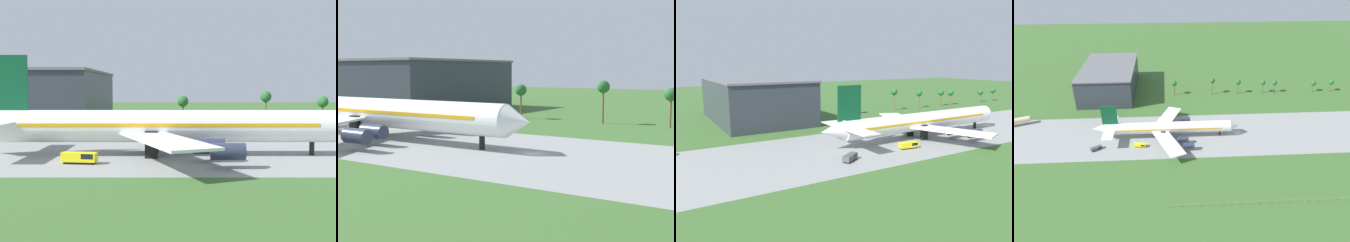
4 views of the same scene
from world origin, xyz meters
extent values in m
plane|color=#3D662D|center=(0.00, 0.00, 0.00)|extent=(600.00, 600.00, 0.00)
cube|color=gray|center=(0.00, 0.00, 0.01)|extent=(320.00, 44.00, 0.02)
cylinder|color=white|center=(-38.61, -1.28, 5.80)|extent=(67.14, 6.31, 6.31)
cone|color=white|center=(-2.52, -1.28, 5.80)|extent=(5.04, 6.18, 6.18)
cone|color=white|center=(-76.13, -1.28, 6.27)|extent=(7.88, 5.99, 5.99)
cube|color=#EFA314|center=(-38.61, -1.28, 6.27)|extent=(57.07, 6.43, 0.63)
cube|color=#0F4C2D|center=(-70.29, -1.28, 14.31)|extent=(8.20, 0.50, 10.72)
cube|color=white|center=(-70.61, -1.28, 6.74)|extent=(5.67, 25.22, 0.30)
cube|color=white|center=(-39.48, -14.36, 4.69)|extent=(17.39, 27.31, 0.44)
cube|color=white|center=(-39.48, 11.79, 4.69)|extent=(17.39, 27.31, 0.44)
cylinder|color=#2D334C|center=(-31.53, -8.85, 2.87)|extent=(5.67, 2.84, 2.84)
cylinder|color=#2D334C|center=(-28.98, -15.16, 2.87)|extent=(5.67, 2.84, 2.84)
cylinder|color=#2D334C|center=(-31.53, 6.28, 2.87)|extent=(5.67, 2.84, 2.84)
cylinder|color=#2D334C|center=(-28.98, 12.59, 2.87)|extent=(5.67, 2.84, 2.84)
cube|color=black|center=(-10.41, -1.28, 2.58)|extent=(0.70, 0.90, 5.17)
cube|color=black|center=(-41.97, -4.75, 2.58)|extent=(2.40, 1.20, 5.17)
cube|color=black|center=(-41.97, 2.18, 2.58)|extent=(2.40, 1.20, 5.17)
cube|color=black|center=(-54.37, -10.61, 0.20)|extent=(5.41, 2.44, 0.40)
cube|color=yellow|center=(-54.37, -10.61, 1.20)|extent=(6.35, 2.75, 1.61)
cube|color=black|center=(-52.69, -10.82, 1.44)|extent=(2.39, 2.29, 0.90)
cube|color=black|center=(-76.82, -12.11, 0.20)|extent=(5.08, 4.17, 0.40)
cube|color=#4C4C51|center=(-76.82, -12.11, 1.13)|extent=(5.92, 4.81, 1.47)
cube|color=black|center=(-75.50, -11.24, 1.35)|extent=(2.80, 2.81, 0.90)
cube|color=#333842|center=(-80.11, 63.68, 9.11)|extent=(36.00, 60.00, 18.22)
cube|color=slate|center=(-80.11, 63.68, 18.62)|extent=(36.72, 61.20, 0.80)
cylinder|color=brown|center=(79.99, 53.32, 3.29)|extent=(0.56, 0.56, 6.58)
sphere|color=#28662D|center=(79.99, 53.32, 7.18)|extent=(3.60, 3.60, 3.60)
cylinder|color=brown|center=(11.57, 53.32, 4.08)|extent=(0.56, 0.56, 8.17)
sphere|color=#28662D|center=(11.57, 53.32, 8.77)|extent=(3.60, 3.60, 3.60)
cylinder|color=brown|center=(-33.95, 53.32, 4.16)|extent=(0.56, 0.56, 8.31)
sphere|color=#28662D|center=(-33.95, 53.32, 8.91)|extent=(3.60, 3.60, 3.60)
cylinder|color=brown|center=(29.47, 53.32, 3.78)|extent=(0.56, 0.56, 7.56)
sphere|color=#28662D|center=(29.47, 53.32, 8.16)|extent=(3.60, 3.60, 3.60)
cylinder|color=brown|center=(-6.98, 53.32, 4.91)|extent=(0.56, 0.56, 9.82)
sphere|color=#28662D|center=(-6.98, 53.32, 10.42)|extent=(3.60, 3.60, 3.60)
cylinder|color=brown|center=(66.74, 53.32, 3.01)|extent=(0.56, 0.56, 6.02)
sphere|color=#28662D|center=(66.74, 53.32, 6.62)|extent=(3.60, 3.60, 3.60)
cylinder|color=brown|center=(38.01, 53.32, 3.56)|extent=(0.56, 0.56, 7.11)
sphere|color=#28662D|center=(38.01, 53.32, 7.71)|extent=(3.60, 3.60, 3.60)
camera|label=1|loc=(-38.81, -83.54, 13.32)|focal=45.00mm
camera|label=2|loc=(40.15, -72.94, 14.95)|focal=50.00mm
camera|label=3|loc=(-122.76, -84.40, 26.76)|focal=35.00mm
camera|label=4|loc=(-39.91, -141.95, 90.07)|focal=32.00mm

